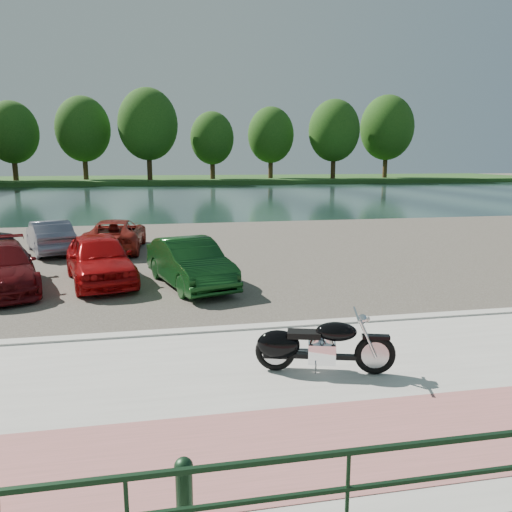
# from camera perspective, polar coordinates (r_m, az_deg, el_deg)

# --- Properties ---
(ground) EXTENTS (200.00, 200.00, 0.00)m
(ground) POSITION_cam_1_polar(r_m,az_deg,el_deg) (8.85, 0.71, -13.09)
(ground) COLOR #595447
(ground) RESTS_ON ground
(promenade) EXTENTS (60.00, 6.00, 0.10)m
(promenade) POSITION_cam_1_polar(r_m,az_deg,el_deg) (7.95, 2.21, -15.66)
(promenade) COLOR #B0AEA6
(promenade) RESTS_ON ground
(pink_path) EXTENTS (60.00, 2.00, 0.01)m
(pink_path) POSITION_cam_1_polar(r_m,az_deg,el_deg) (6.66, 5.31, -20.91)
(pink_path) COLOR #9A5D57
(pink_path) RESTS_ON promenade
(kerb) EXTENTS (60.00, 0.30, 0.14)m
(kerb) POSITION_cam_1_polar(r_m,az_deg,el_deg) (10.66, -1.45, -8.40)
(kerb) COLOR #B0AEA6
(kerb) RESTS_ON ground
(parking_lot) EXTENTS (60.00, 18.00, 0.04)m
(parking_lot) POSITION_cam_1_polar(r_m,az_deg,el_deg) (19.32, -5.80, 0.30)
(parking_lot) COLOR #3C3630
(parking_lot) RESTS_ON ground
(river) EXTENTS (120.00, 40.00, 0.00)m
(river) POSITION_cam_1_polar(r_m,az_deg,el_deg) (48.08, -8.89, 6.68)
(river) COLOR #192D2C
(river) RESTS_ON ground
(far_bank) EXTENTS (120.00, 24.00, 0.60)m
(far_bank) POSITION_cam_1_polar(r_m,az_deg,el_deg) (80.00, -9.73, 8.60)
(far_bank) COLOR #234518
(far_bank) RESTS_ON ground
(railing) EXTENTS (24.04, 0.05, 0.90)m
(railing) POSITION_cam_1_polar(r_m,az_deg,el_deg) (5.10, 10.51, -23.00)
(railing) COLOR black
(railing) RESTS_ON promenade
(bollards) EXTENTS (10.68, 0.18, 0.81)m
(bollards) POSITION_cam_1_polar(r_m,az_deg,el_deg) (5.23, -10.21, -25.36)
(bollards) COLOR black
(bollards) RESTS_ON promenade
(far_trees) EXTENTS (70.25, 10.68, 12.52)m
(far_trees) POSITION_cam_1_polar(r_m,az_deg,el_deg) (74.04, -6.34, 14.06)
(far_trees) COLOR #382714
(far_trees) RESTS_ON far_bank
(motorcycle) EXTENTS (2.28, 0.98, 1.05)m
(motorcycle) POSITION_cam_1_polar(r_m,az_deg,el_deg) (8.50, 6.38, -10.13)
(motorcycle) COLOR black
(motorcycle) RESTS_ON promenade
(car_3) EXTENTS (3.06, 4.76, 1.28)m
(car_3) POSITION_cam_1_polar(r_m,az_deg,el_deg) (15.41, -27.19, -1.15)
(car_3) COLOR #530B0E
(car_3) RESTS_ON parking_lot
(car_4) EXTENTS (2.65, 4.48, 1.43)m
(car_4) POSITION_cam_1_polar(r_m,az_deg,el_deg) (15.22, -17.44, -0.28)
(car_4) COLOR #A60B0C
(car_4) RESTS_ON parking_lot
(car_5) EXTENTS (2.52, 4.31, 1.34)m
(car_5) POSITION_cam_1_polar(r_m,az_deg,el_deg) (14.28, -7.56, -0.76)
(car_5) COLOR #0F3814
(car_5) RESTS_ON parking_lot
(car_9) EXTENTS (2.54, 4.05, 1.26)m
(car_9) POSITION_cam_1_polar(r_m,az_deg,el_deg) (20.75, -22.52, 2.08)
(car_9) COLOR slate
(car_9) RESTS_ON parking_lot
(car_10) EXTENTS (2.31, 4.58, 1.24)m
(car_10) POSITION_cam_1_polar(r_m,az_deg,el_deg) (20.44, -15.74, 2.36)
(car_10) COLOR maroon
(car_10) RESTS_ON parking_lot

